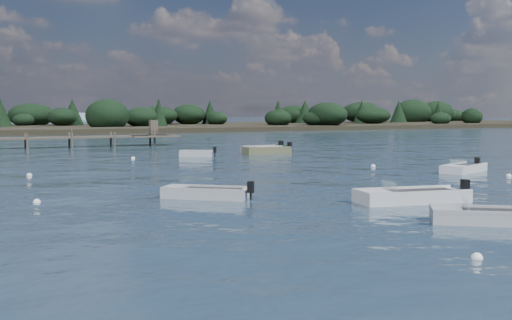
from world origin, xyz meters
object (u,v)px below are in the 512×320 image
dinghy_near_olive (493,219)px  tender_far_grey_b (262,151)px  dinghy_extra_a (267,152)px  dinghy_mid_white_a (411,199)px  dinghy_mid_white_b (464,170)px  tender_far_white (196,155)px  dinghy_mid_grey (205,195)px

dinghy_near_olive → tender_far_grey_b: tender_far_grey_b is taller
dinghy_extra_a → dinghy_mid_white_a: 29.68m
dinghy_near_olive → tender_far_grey_b: bearing=76.9°
dinghy_near_olive → tender_far_grey_b: 35.82m
dinghy_mid_white_a → dinghy_mid_white_b: 14.33m
dinghy_near_olive → dinghy_mid_white_b: bearing=49.7°
tender_far_grey_b → tender_far_white: bearing=-166.6°
dinghy_extra_a → dinghy_mid_white_a: (-7.43, -28.74, -0.02)m
dinghy_extra_a → dinghy_mid_white_b: bearing=-79.2°
dinghy_mid_white_b → tender_far_white: 21.93m
dinghy_mid_white_a → dinghy_mid_grey: (-7.34, 4.81, -0.02)m
dinghy_extra_a → tender_far_white: size_ratio=1.49×
dinghy_near_olive → dinghy_mid_white_a: size_ratio=0.83×
dinghy_mid_white_b → dinghy_mid_grey: size_ratio=1.12×
dinghy_near_olive → dinghy_mid_white_a: 5.19m
dinghy_mid_white_b → tender_far_grey_b: 21.19m
tender_far_white → dinghy_mid_white_b: bearing=-61.4°
tender_far_white → dinghy_extra_a: bearing=5.1°
dinghy_extra_a → dinghy_mid_white_b: (3.80, -19.84, -0.03)m
tender_far_grey_b → dinghy_near_olive: bearing=-103.1°
dinghy_mid_white_a → tender_far_grey_b: (7.44, 29.74, 0.03)m
dinghy_extra_a → tender_far_white: (-6.71, -0.60, -0.02)m
tender_far_white → tender_far_grey_b: size_ratio=0.78×
dinghy_mid_grey → tender_far_grey_b: bearing=59.3°
dinghy_extra_a → dinghy_near_olive: dinghy_extra_a is taller
dinghy_mid_white_a → tender_far_grey_b: tender_far_grey_b is taller
dinghy_mid_white_b → dinghy_near_olive: bearing=-130.3°
dinghy_mid_white_a → dinghy_extra_a: bearing=75.5°
dinghy_near_olive → tender_far_white: 33.32m
dinghy_near_olive → dinghy_extra_a: bearing=76.5°
dinghy_near_olive → dinghy_mid_white_a: bearing=82.4°
dinghy_near_olive → dinghy_mid_white_b: size_ratio=1.01×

